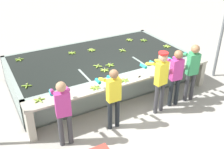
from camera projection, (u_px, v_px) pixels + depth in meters
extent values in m
plane|color=#A3A099|center=(131.00, 110.00, 7.11)|extent=(80.00, 80.00, 0.00)
cube|color=gray|center=(99.00, 79.00, 8.60)|extent=(5.43, 2.97, 0.06)
cube|color=gray|center=(122.00, 88.00, 7.31)|extent=(5.43, 0.12, 0.85)
cube|color=gray|center=(82.00, 53.00, 9.52)|extent=(5.43, 0.12, 0.85)
cube|color=gray|center=(13.00, 89.00, 7.28)|extent=(0.12, 2.97, 0.85)
cube|color=gray|center=(164.00, 53.00, 9.55)|extent=(0.12, 2.97, 0.85)
cube|color=black|center=(99.00, 67.00, 8.40)|extent=(5.19, 2.73, 0.79)
cube|color=gray|center=(85.00, 89.00, 7.28)|extent=(0.06, 0.80, 0.85)
cube|color=gray|center=(139.00, 74.00, 8.05)|extent=(0.06, 0.80, 0.85)
cube|color=#A8A393|center=(127.00, 80.00, 6.90)|extent=(5.43, 0.45, 0.05)
cube|color=#A8A393|center=(30.00, 123.00, 5.98)|extent=(0.16, 0.41, 0.80)
cube|color=#A8A393|center=(198.00, 72.00, 8.22)|extent=(0.16, 0.41, 0.80)
cylinder|color=#38383D|center=(61.00, 131.00, 5.74)|extent=(0.11, 0.11, 0.80)
cylinder|color=#38383D|center=(70.00, 129.00, 5.80)|extent=(0.11, 0.11, 0.80)
cube|color=#BC388E|center=(63.00, 104.00, 5.46)|extent=(0.34, 0.22, 0.56)
sphere|color=tan|center=(61.00, 87.00, 5.26)|extent=(0.22, 0.22, 0.22)
cylinder|color=#BC388E|center=(52.00, 92.00, 5.52)|extent=(0.13, 0.32, 0.18)
cylinder|color=#1EA3AD|center=(51.00, 92.00, 5.81)|extent=(0.11, 0.21, 0.08)
cylinder|color=#BC388E|center=(67.00, 89.00, 5.62)|extent=(0.13, 0.32, 0.18)
cylinder|color=#1EA3AD|center=(66.00, 90.00, 5.90)|extent=(0.11, 0.21, 0.08)
cylinder|color=#1E2328|center=(110.00, 115.00, 6.25)|extent=(0.11, 0.11, 0.78)
cylinder|color=#1E2328|center=(117.00, 113.00, 6.34)|extent=(0.11, 0.11, 0.78)
cube|color=yellow|center=(114.00, 90.00, 5.98)|extent=(0.32, 0.18, 0.56)
sphere|color=#896042|center=(114.00, 74.00, 5.79)|extent=(0.21, 0.21, 0.21)
cylinder|color=yellow|center=(103.00, 80.00, 6.02)|extent=(0.09, 0.31, 0.18)
cylinder|color=#1EA3AD|center=(98.00, 81.00, 6.29)|extent=(0.09, 0.20, 0.08)
cylinder|color=yellow|center=(115.00, 77.00, 6.15)|extent=(0.09, 0.31, 0.18)
cylinder|color=#1EA3AD|center=(110.00, 78.00, 6.43)|extent=(0.09, 0.20, 0.08)
cylinder|color=#38383D|center=(156.00, 99.00, 6.81)|extent=(0.11, 0.11, 0.85)
cylinder|color=#38383D|center=(162.00, 97.00, 6.91)|extent=(0.11, 0.11, 0.85)
cube|color=yellow|center=(162.00, 73.00, 6.52)|extent=(0.34, 0.21, 0.60)
sphere|color=tan|center=(163.00, 57.00, 6.31)|extent=(0.23, 0.23, 0.23)
cylinder|color=red|center=(164.00, 53.00, 6.26)|extent=(0.24, 0.24, 0.04)
cylinder|color=yellow|center=(151.00, 64.00, 6.52)|extent=(0.12, 0.32, 0.18)
cylinder|color=#1EA3AD|center=(143.00, 66.00, 6.77)|extent=(0.11, 0.21, 0.08)
cylinder|color=yellow|center=(160.00, 61.00, 6.68)|extent=(0.12, 0.32, 0.18)
cylinder|color=#1EA3AD|center=(153.00, 63.00, 6.94)|extent=(0.11, 0.21, 0.08)
cylinder|color=#1E2328|center=(171.00, 93.00, 7.11)|extent=(0.11, 0.11, 0.81)
cylinder|color=#1E2328|center=(177.00, 91.00, 7.18)|extent=(0.11, 0.11, 0.81)
cube|color=#BC388E|center=(177.00, 70.00, 6.83)|extent=(0.34, 0.20, 0.58)
sphere|color=#896042|center=(179.00, 54.00, 6.63)|extent=(0.22, 0.22, 0.22)
cylinder|color=#BC388E|center=(167.00, 60.00, 6.88)|extent=(0.11, 0.32, 0.18)
cylinder|color=#1EA3AD|center=(161.00, 62.00, 7.16)|extent=(0.10, 0.21, 0.08)
cylinder|color=#BC388E|center=(177.00, 58.00, 6.99)|extent=(0.11, 0.32, 0.18)
cylinder|color=#1EA3AD|center=(171.00, 60.00, 7.27)|extent=(0.10, 0.21, 0.08)
cylinder|color=#38383D|center=(186.00, 88.00, 7.33)|extent=(0.11, 0.11, 0.84)
cylinder|color=#38383D|center=(192.00, 87.00, 7.39)|extent=(0.11, 0.11, 0.84)
cube|color=#38995B|center=(193.00, 64.00, 7.03)|extent=(0.34, 0.21, 0.59)
sphere|color=#9E704C|center=(195.00, 49.00, 6.82)|extent=(0.23, 0.23, 0.23)
cylinder|color=#38995B|center=(184.00, 54.00, 7.08)|extent=(0.12, 0.32, 0.18)
cylinder|color=teal|center=(178.00, 56.00, 7.37)|extent=(0.11, 0.21, 0.08)
cylinder|color=#38995B|center=(193.00, 53.00, 7.19)|extent=(0.12, 0.32, 0.18)
cylinder|color=teal|center=(187.00, 55.00, 7.47)|extent=(0.11, 0.21, 0.08)
ellipsoid|color=#9EC642|center=(166.00, 47.00, 8.88)|extent=(0.17, 0.07, 0.04)
ellipsoid|color=#9EC642|center=(167.00, 47.00, 8.86)|extent=(0.09, 0.17, 0.04)
ellipsoid|color=#9EC642|center=(169.00, 47.00, 8.89)|extent=(0.14, 0.15, 0.04)
ellipsoid|color=#9EC642|center=(168.00, 46.00, 8.94)|extent=(0.17, 0.07, 0.04)
ellipsoid|color=#9EC642|center=(166.00, 46.00, 8.96)|extent=(0.09, 0.17, 0.04)
ellipsoid|color=#9EC642|center=(165.00, 46.00, 8.93)|extent=(0.14, 0.15, 0.04)
cylinder|color=tan|center=(167.00, 45.00, 8.89)|extent=(0.03, 0.03, 0.04)
ellipsoid|color=#93BC3D|center=(106.00, 70.00, 7.34)|extent=(0.17, 0.04, 0.04)
ellipsoid|color=#93BC3D|center=(105.00, 69.00, 7.37)|extent=(0.11, 0.17, 0.04)
ellipsoid|color=#93BC3D|center=(103.00, 70.00, 7.34)|extent=(0.12, 0.16, 0.04)
ellipsoid|color=#93BC3D|center=(103.00, 70.00, 7.29)|extent=(0.17, 0.04, 0.04)
ellipsoid|color=#93BC3D|center=(105.00, 71.00, 7.27)|extent=(0.11, 0.17, 0.04)
ellipsoid|color=#93BC3D|center=(106.00, 70.00, 7.29)|extent=(0.12, 0.16, 0.04)
cylinder|color=tan|center=(105.00, 69.00, 7.30)|extent=(0.03, 0.03, 0.04)
ellipsoid|color=#7FAD33|center=(110.00, 66.00, 7.56)|extent=(0.14, 0.15, 0.04)
ellipsoid|color=#7FAD33|center=(112.00, 65.00, 7.58)|extent=(0.12, 0.16, 0.04)
ellipsoid|color=#7FAD33|center=(112.00, 64.00, 7.64)|extent=(0.17, 0.07, 0.04)
ellipsoid|color=#7FAD33|center=(109.00, 64.00, 7.65)|extent=(0.05, 0.17, 0.04)
ellipsoid|color=#7FAD33|center=(108.00, 65.00, 7.60)|extent=(0.17, 0.10, 0.04)
cylinder|color=tan|center=(110.00, 64.00, 7.59)|extent=(0.03, 0.03, 0.04)
ellipsoid|color=#7FAD33|center=(18.00, 59.00, 7.96)|extent=(0.15, 0.14, 0.04)
ellipsoid|color=#7FAD33|center=(18.00, 60.00, 7.91)|extent=(0.16, 0.12, 0.04)
ellipsoid|color=#7FAD33|center=(20.00, 60.00, 7.91)|extent=(0.07, 0.17, 0.04)
ellipsoid|color=#7FAD33|center=(21.00, 59.00, 7.97)|extent=(0.17, 0.05, 0.04)
ellipsoid|color=#7FAD33|center=(20.00, 59.00, 8.00)|extent=(0.10, 0.17, 0.04)
cylinder|color=tan|center=(19.00, 58.00, 7.93)|extent=(0.03, 0.03, 0.04)
ellipsoid|color=#9EC642|center=(92.00, 49.00, 8.66)|extent=(0.14, 0.15, 0.04)
ellipsoid|color=#9EC642|center=(91.00, 49.00, 8.66)|extent=(0.06, 0.17, 0.04)
ellipsoid|color=#9EC642|center=(90.00, 50.00, 8.62)|extent=(0.16, 0.12, 0.04)
ellipsoid|color=#9EC642|center=(90.00, 50.00, 8.58)|extent=(0.17, 0.09, 0.04)
ellipsoid|color=#9EC642|center=(92.00, 51.00, 8.57)|extent=(0.09, 0.17, 0.04)
ellipsoid|color=#9EC642|center=(93.00, 50.00, 8.59)|extent=(0.12, 0.16, 0.04)
ellipsoid|color=#9EC642|center=(93.00, 50.00, 8.64)|extent=(0.17, 0.05, 0.04)
cylinder|color=tan|center=(92.00, 49.00, 8.60)|extent=(0.03, 0.03, 0.04)
ellipsoid|color=#93BC3D|center=(123.00, 50.00, 8.63)|extent=(0.17, 0.11, 0.04)
ellipsoid|color=#93BC3D|center=(121.00, 50.00, 8.62)|extent=(0.11, 0.17, 0.04)
ellipsoid|color=#93BC3D|center=(122.00, 51.00, 8.55)|extent=(0.17, 0.11, 0.04)
ellipsoid|color=#93BC3D|center=(124.00, 51.00, 8.56)|extent=(0.11, 0.17, 0.04)
cylinder|color=tan|center=(123.00, 49.00, 8.57)|extent=(0.03, 0.03, 0.04)
ellipsoid|color=#93BC3D|center=(97.00, 67.00, 7.50)|extent=(0.14, 0.15, 0.04)
ellipsoid|color=#93BC3D|center=(100.00, 66.00, 7.54)|extent=(0.15, 0.14, 0.04)
ellipsoid|color=#93BC3D|center=(98.00, 65.00, 7.59)|extent=(0.14, 0.15, 0.04)
ellipsoid|color=#93BC3D|center=(96.00, 66.00, 7.56)|extent=(0.15, 0.14, 0.04)
cylinder|color=tan|center=(98.00, 65.00, 7.53)|extent=(0.03, 0.03, 0.04)
ellipsoid|color=#75A333|center=(144.00, 41.00, 9.39)|extent=(0.09, 0.17, 0.04)
ellipsoid|color=#75A333|center=(145.00, 40.00, 9.42)|extent=(0.14, 0.15, 0.04)
ellipsoid|color=#75A333|center=(145.00, 40.00, 9.46)|extent=(0.17, 0.07, 0.04)
ellipsoid|color=#75A333|center=(143.00, 40.00, 9.48)|extent=(0.09, 0.17, 0.04)
ellipsoid|color=#75A333|center=(142.00, 40.00, 9.45)|extent=(0.14, 0.15, 0.04)
ellipsoid|color=#75A333|center=(143.00, 41.00, 9.40)|extent=(0.17, 0.07, 0.04)
cylinder|color=tan|center=(144.00, 39.00, 9.42)|extent=(0.03, 0.03, 0.04)
ellipsoid|color=#8CB738|center=(72.00, 53.00, 8.36)|extent=(0.09, 0.17, 0.04)
ellipsoid|color=#8CB738|center=(74.00, 53.00, 8.39)|extent=(0.14, 0.15, 0.04)
ellipsoid|color=#8CB738|center=(73.00, 52.00, 8.44)|extent=(0.17, 0.07, 0.04)
ellipsoid|color=#8CB738|center=(72.00, 52.00, 8.46)|extent=(0.09, 0.17, 0.04)
ellipsoid|color=#8CB738|center=(71.00, 53.00, 8.43)|extent=(0.14, 0.15, 0.04)
ellipsoid|color=#8CB738|center=(71.00, 53.00, 8.38)|extent=(0.17, 0.07, 0.04)
cylinder|color=tan|center=(72.00, 52.00, 8.39)|extent=(0.03, 0.03, 0.04)
ellipsoid|color=#7FAD33|center=(169.00, 58.00, 8.04)|extent=(0.17, 0.04, 0.04)
ellipsoid|color=#7FAD33|center=(166.00, 58.00, 8.06)|extent=(0.04, 0.17, 0.04)
ellipsoid|color=#7FAD33|center=(166.00, 59.00, 7.99)|extent=(0.17, 0.04, 0.04)
ellipsoid|color=#7FAD33|center=(168.00, 59.00, 7.97)|extent=(0.04, 0.17, 0.04)
cylinder|color=tan|center=(167.00, 57.00, 8.00)|extent=(0.03, 0.03, 0.04)
ellipsoid|color=#7FAD33|center=(29.00, 86.00, 6.55)|extent=(0.17, 0.10, 0.04)
ellipsoid|color=#7FAD33|center=(27.00, 85.00, 6.60)|extent=(0.10, 0.17, 0.04)
ellipsoid|color=#7FAD33|center=(24.00, 86.00, 6.54)|extent=(0.17, 0.10, 0.04)
ellipsoid|color=#7FAD33|center=(26.00, 87.00, 6.50)|extent=(0.10, 0.17, 0.04)
cylinder|color=tan|center=(27.00, 84.00, 6.53)|extent=(0.03, 0.03, 0.04)
ellipsoid|color=#9EC642|center=(128.00, 39.00, 9.50)|extent=(0.07, 0.17, 0.04)
ellipsoid|color=#9EC642|center=(128.00, 40.00, 9.46)|extent=(0.17, 0.09, 0.04)
ellipsoid|color=#9EC642|center=(129.00, 40.00, 9.42)|extent=(0.15, 0.14, 0.04)
ellipsoid|color=#9EC642|center=(131.00, 40.00, 9.43)|extent=(0.07, 0.17, 0.04)
ellipsoid|color=#9EC642|center=(131.00, 40.00, 9.47)|extent=(0.17, 0.09, 0.04)
ellipsoid|color=#9EC642|center=(130.00, 39.00, 9.51)|extent=(0.15, 0.14, 0.04)
cylinder|color=tan|center=(130.00, 39.00, 9.45)|extent=(0.03, 0.03, 0.04)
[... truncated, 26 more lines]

